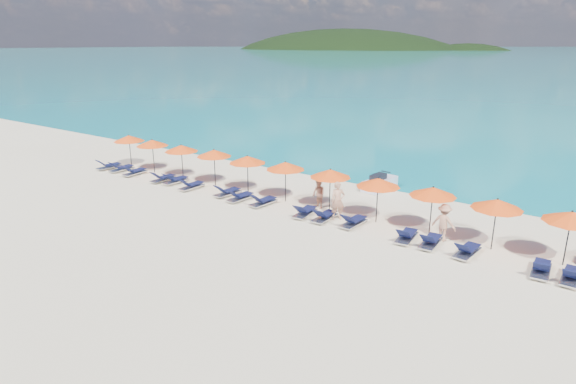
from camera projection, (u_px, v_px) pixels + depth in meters
The scene contains 35 objects.
ground at pixel (250, 233), 22.11m from camera, with size 1400.00×1400.00×0.00m, color beige.
headland_main at pixel (341, 80), 619.39m from camera, with size 374.00×242.00×126.50m.
headland_small at pixel (464, 82), 550.71m from camera, with size 162.00×126.00×85.50m.
jetski at pixel (379, 183), 28.53m from camera, with size 1.23×2.73×0.94m.
beachgoer_a at pixel (338, 201), 23.52m from camera, with size 0.69×0.46×1.90m, color tan.
beachgoer_b at pixel (319, 194), 25.17m from camera, with size 0.75×0.43×1.55m, color tan.
beachgoer_c at pixel (444, 222), 21.03m from camera, with size 1.08×0.50×1.67m, color tan.
umbrella_0 at pixel (129, 138), 33.28m from camera, with size 2.10×2.10×2.28m.
umbrella_1 at pixel (152, 143), 31.78m from camera, with size 2.10×2.10×2.28m.
umbrella_2 at pixel (181, 148), 30.16m from camera, with size 2.10×2.10×2.28m.
umbrella_3 at pixel (214, 153), 28.83m from camera, with size 2.10×2.10×2.28m.
umbrella_4 at pixel (247, 159), 27.27m from camera, with size 2.10×2.10×2.28m.
umbrella_5 at pixel (285, 166), 25.88m from camera, with size 2.10×2.10×2.28m.
umbrella_6 at pixel (330, 173), 24.38m from camera, with size 2.10×2.10×2.28m.
umbrella_7 at pixel (378, 182), 22.80m from camera, with size 2.10×2.10×2.28m.
umbrella_8 at pixel (433, 192), 21.39m from camera, with size 2.10×2.10×2.28m.
umbrella_9 at pixel (497, 204), 19.74m from camera, with size 2.10×2.10×2.28m.
umbrella_10 at pixel (572, 217), 18.29m from camera, with size 2.10×2.10×2.28m.
lounger_0 at pixel (109, 166), 33.14m from camera, with size 0.77×1.75×0.66m.
lounger_1 at pixel (121, 168), 32.54m from camera, with size 0.70×1.73×0.66m.
lounger_2 at pixel (134, 172), 31.63m from camera, with size 0.73×1.74×0.66m.
lounger_3 at pixel (163, 178), 30.13m from camera, with size 0.67×1.72×0.66m.
lounger_4 at pixel (175, 180), 29.73m from camera, with size 0.73×1.74×0.66m.
lounger_5 at pixel (191, 185), 28.58m from camera, with size 0.63×1.70×0.66m.
lounger_6 at pixel (227, 192), 27.35m from camera, with size 0.78×1.75×0.66m.
lounger_7 at pixel (240, 197), 26.51m from camera, with size 0.74×1.74×0.66m.
lounger_8 at pixel (263, 201), 25.73m from camera, with size 0.77×1.75×0.66m.
lounger_9 at pixel (305, 212), 24.15m from camera, with size 0.79×1.75×0.66m.
lounger_10 at pixel (324, 216), 23.54m from camera, with size 0.65×1.71×0.66m.
lounger_11 at pixel (353, 221), 22.83m from camera, with size 0.73×1.74×0.66m.
lounger_12 at pixel (406, 236), 21.14m from camera, with size 0.78×1.75×0.66m.
lounger_13 at pixel (431, 241), 20.58m from camera, with size 0.71×1.73×0.66m.
lounger_14 at pixel (467, 251), 19.64m from camera, with size 0.78×1.75×0.66m.
lounger_15 at pixel (541, 268), 18.08m from camera, with size 0.73×1.74×0.66m.
lounger_16 at pixel (572, 276), 17.51m from camera, with size 0.64×1.71×0.66m.
Camera 1 is at (13.38, -15.70, 8.36)m, focal length 30.00 mm.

